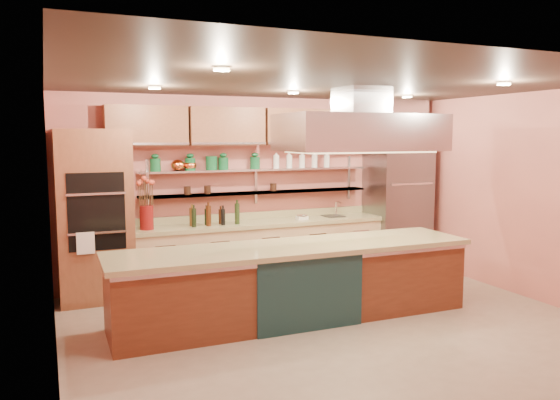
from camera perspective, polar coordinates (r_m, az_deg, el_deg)
name	(u,v)px	position (r m, az deg, el deg)	size (l,w,h in m)	color
floor	(336,328)	(6.55, 5.85, -13.12)	(6.00, 5.00, 0.02)	gray
ceiling	(339,82)	(6.20, 6.17, 12.16)	(6.00, 5.00, 0.02)	black
wall_back	(258,188)	(8.47, -2.29, 1.21)	(6.00, 0.04, 2.80)	#CA6D5F
wall_front	(509,249)	(4.25, 22.79, -4.74)	(6.00, 0.04, 2.80)	#CA6D5F
wall_left	(51,224)	(5.43, -22.81, -2.35)	(0.04, 5.00, 2.80)	#CA6D5F
wall_right	(532,196)	(8.11, 24.82, 0.36)	(0.04, 5.00, 2.80)	#CA6D5F
oven_stack	(95,216)	(7.65, -18.79, -1.61)	(0.95, 0.64, 2.30)	brown
refrigerator	(397,206)	(9.31, 12.17, -0.61)	(0.95, 0.72, 2.10)	slate
back_counter	(263,252)	(8.32, -1.84, -5.41)	(3.84, 0.64, 0.93)	tan
wall_shelf_lower	(258,193)	(8.34, -2.29, 0.78)	(3.60, 0.26, 0.03)	silver
wall_shelf_upper	(258,170)	(8.31, -2.30, 3.18)	(3.60, 0.26, 0.03)	silver
upper_cabinets	(262,127)	(8.27, -1.87, 7.67)	(4.60, 0.36, 0.55)	brown
range_hood	(361,133)	(6.86, 8.43, 6.98)	(2.00, 1.00, 0.45)	silver
ceiling_downlights	(330,86)	(6.37, 5.26, 11.75)	(4.00, 2.80, 0.02)	#FFE5A5
island	(294,282)	(6.66, 1.49, -8.57)	(4.34, 0.94, 0.91)	brown
flower_vase	(147,217)	(7.71, -13.77, -1.79)	(0.19, 0.19, 0.33)	maroon
oil_bottle_cluster	(215,217)	(7.93, -6.82, -1.73)	(0.76, 0.22, 0.25)	black
kitchen_scale	(302,216)	(8.43, 2.30, -1.71)	(0.17, 0.12, 0.09)	silver
bar_faucet	(336,209)	(8.81, 5.87, -0.93)	(0.03, 0.03, 0.23)	white
copper_kettle	(178,165)	(7.95, -10.64, 3.60)	(0.20, 0.20, 0.16)	orange
green_canister	(211,163)	(8.07, -7.17, 3.85)	(0.17, 0.17, 0.20)	#104C26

